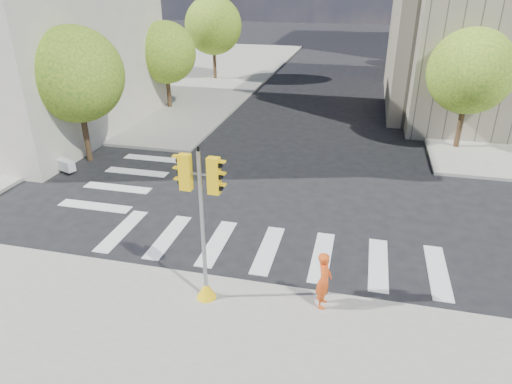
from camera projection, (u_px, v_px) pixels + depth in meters
ground at (282, 222)px, 17.04m from camera, size 160.00×160.00×0.00m
sidewalk_far_left at (128, 70)px, 44.08m from camera, size 28.00×40.00×0.15m
tree_lw_near at (76, 75)px, 20.98m from camera, size 4.40×4.40×6.41m
tree_lw_mid at (166, 53)px, 29.95m from camera, size 4.00×4.00×5.77m
tree_lw_far at (213, 26)px, 38.39m from camera, size 4.80×4.80×6.95m
tree_re_near at (471, 71)px, 22.50m from camera, size 4.20×4.20×6.16m
tree_re_mid at (442, 37)px, 32.90m from camera, size 4.60×4.60×6.66m
tree_re_far at (425, 27)px, 43.65m from camera, size 4.00×4.00×5.88m
lamp_near at (469, 49)px, 25.68m from camera, size 0.35×0.18×8.11m
lamp_far at (440, 26)px, 37.97m from camera, size 0.35×0.18×8.11m
traffic_signal at (203, 239)px, 12.01m from camera, size 1.07×0.56×4.47m
photographer at (324, 280)px, 12.16m from camera, size 0.41×0.61×1.66m
planter_wall at (34, 154)px, 22.37m from camera, size 5.77×2.45×0.50m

